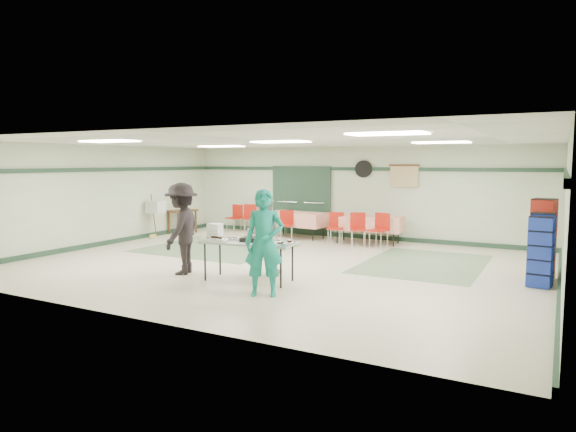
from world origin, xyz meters
The scene contains 42 objects.
floor centered at (0.00, 0.00, 0.00)m, with size 11.00×11.00×0.00m, color beige.
ceiling centered at (0.00, 0.00, 2.70)m, with size 11.00×11.00×0.00m, color silver.
wall_back centered at (0.00, 4.50, 1.35)m, with size 11.00×11.00×0.00m, color #B3BDA1.
wall_front centered at (0.00, -4.50, 1.35)m, with size 11.00×11.00×0.00m, color #B3BDA1.
wall_left centered at (-5.50, 0.00, 1.35)m, with size 9.00×9.00×0.00m, color #B3BDA1.
wall_right centered at (5.50, 0.00, 1.35)m, with size 9.00×9.00×0.00m, color #B3BDA1.
trim_back centered at (0.00, 4.47, 2.05)m, with size 11.00×0.06×0.10m, color #1F3A29.
baseboard_back centered at (0.00, 4.47, 0.06)m, with size 11.00×0.06×0.12m, color #1F3A29.
trim_left centered at (-5.47, 0.00, 2.05)m, with size 9.00×0.06×0.10m, color #1F3A29.
baseboard_left centered at (-5.47, 0.00, 0.06)m, with size 9.00×0.06×0.12m, color #1F3A29.
trim_right centered at (5.47, 0.00, 2.05)m, with size 9.00×0.06×0.10m, color #1F3A29.
baseboard_right centered at (5.47, 0.00, 0.06)m, with size 9.00×0.06×0.12m, color #1F3A29.
green_patch_a centered at (-2.50, 1.00, 0.00)m, with size 3.50×3.00×0.01m, color slate.
green_patch_b centered at (2.80, 1.50, 0.00)m, with size 2.50×3.50×0.01m, color slate.
double_door_left centered at (-2.20, 4.44, 1.05)m, with size 0.90×0.06×2.10m, color gray.
double_door_right centered at (-1.25, 4.44, 1.05)m, with size 0.90×0.06×2.10m, color gray.
door_frame centered at (-1.73, 4.42, 1.05)m, with size 2.00×0.03×2.15m, color #1F3A29.
wall_fan centered at (0.30, 4.44, 2.05)m, with size 0.50×0.50×0.10m, color black.
scroll_banner centered at (1.50, 4.44, 1.85)m, with size 0.80×0.02×0.60m, color tan.
serving_table centered at (0.26, -1.73, 0.71)m, with size 1.87×0.93×0.76m.
sheet_tray_right centered at (0.87, -1.76, 0.77)m, with size 0.59×0.45×0.02m, color silver.
sheet_tray_mid centered at (0.16, -1.55, 0.77)m, with size 0.61×0.46×0.02m, color silver.
sheet_tray_left centered at (-0.37, -1.88, 0.77)m, with size 0.59×0.45×0.02m, color silver.
baking_pan centered at (0.38, -1.72, 0.80)m, with size 0.47×0.29×0.08m, color black.
foam_box_stack centered at (-0.57, -1.66, 0.90)m, with size 0.25×0.23×0.28m, color white.
volunteer_teal centered at (1.08, -2.51, 0.90)m, with size 0.66×0.43×1.80m, color #127F70.
volunteer_grey centered at (0.13, -0.92, 0.78)m, with size 0.75×0.59×1.55m, color gray.
volunteer_dark centered at (-1.27, -1.82, 0.92)m, with size 1.19×0.68×1.84m, color black.
dining_table_a centered at (0.71, 3.72, 0.57)m, with size 1.95×1.00×0.77m.
dining_table_b centered at (-1.49, 3.72, 0.57)m, with size 1.82×0.98×0.77m.
chair_a centered at (0.64, 3.15, 0.55)m, with size 0.55×0.55×0.89m.
chair_b centered at (-0.01, 3.15, 0.53)m, with size 0.48×0.48×0.87m.
chair_c centered at (1.26, 3.16, 0.56)m, with size 0.50×0.50×0.92m.
chair_d centered at (-1.56, 3.14, 0.53)m, with size 0.53×0.53×0.86m.
chair_loose_a centered at (-3.39, 4.08, 0.55)m, with size 0.56×0.56×0.89m.
chair_loose_b centered at (-3.90, 4.00, 0.53)m, with size 0.45×0.45×0.87m.
crate_stack_blue_a centered at (5.15, 0.54, 0.67)m, with size 0.41×0.41×1.33m, color navy.
crate_stack_red centered at (5.15, 1.13, 0.78)m, with size 0.40×0.40×1.55m, color #9E190F.
crate_stack_blue_b centered at (5.15, 0.37, 0.64)m, with size 0.40×0.40×1.29m, color navy.
printer_table centered at (-5.15, 2.84, 0.64)m, with size 0.69×0.96×0.74m.
office_printer centered at (-5.15, 1.66, 0.93)m, with size 0.46×0.40×0.36m, color #BCBBB7.
broom centered at (-5.23, 1.65, 0.67)m, with size 0.03×0.03×1.30m, color brown.
Camera 1 is at (5.43, -9.80, 2.25)m, focal length 32.00 mm.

